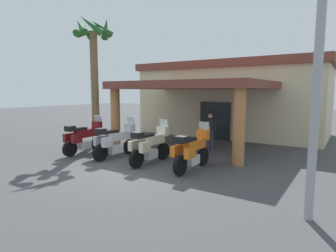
{
  "coord_description": "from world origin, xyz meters",
  "views": [
    {
      "loc": [
        6.55,
        -7.07,
        2.71
      ],
      "look_at": [
        -0.17,
        3.0,
        1.2
      ],
      "focal_mm": 30.09,
      "sensor_mm": 36.0,
      "label": 1
    }
  ],
  "objects_px": {
    "motorcycle_orange": "(192,150)",
    "palm_tree_roadside": "(93,54)",
    "motel_building": "(231,98)",
    "motorcycle_cream": "(150,145)",
    "motorcycle_maroon": "(84,138)",
    "pedestrian": "(210,129)",
    "motorcycle_silver": "(115,141)"
  },
  "relations": [
    {
      "from": "motorcycle_orange",
      "to": "palm_tree_roadside",
      "type": "relative_size",
      "value": 0.35
    },
    {
      "from": "motel_building",
      "to": "palm_tree_roadside",
      "type": "xyz_separation_m",
      "value": [
        -4.31,
        -7.31,
        2.23
      ]
    },
    {
      "from": "motorcycle_cream",
      "to": "motorcycle_maroon",
      "type": "bearing_deg",
      "value": 95.51
    },
    {
      "from": "motel_building",
      "to": "motorcycle_orange",
      "type": "bearing_deg",
      "value": -77.31
    },
    {
      "from": "motorcycle_orange",
      "to": "motorcycle_maroon",
      "type": "bearing_deg",
      "value": 94.36
    },
    {
      "from": "pedestrian",
      "to": "motorcycle_silver",
      "type": "bearing_deg",
      "value": 128.34
    },
    {
      "from": "motorcycle_cream",
      "to": "pedestrian",
      "type": "height_order",
      "value": "pedestrian"
    },
    {
      "from": "motel_building",
      "to": "motorcycle_orange",
      "type": "distance_m",
      "value": 9.1
    },
    {
      "from": "motorcycle_maroon",
      "to": "pedestrian",
      "type": "distance_m",
      "value": 5.69
    },
    {
      "from": "motorcycle_maroon",
      "to": "motorcycle_orange",
      "type": "xyz_separation_m",
      "value": [
        5.2,
        0.28,
        0.0
      ]
    },
    {
      "from": "pedestrian",
      "to": "palm_tree_roadside",
      "type": "distance_m",
      "value": 6.74
    },
    {
      "from": "motorcycle_silver",
      "to": "pedestrian",
      "type": "relative_size",
      "value": 1.32
    },
    {
      "from": "motel_building",
      "to": "palm_tree_roadside",
      "type": "distance_m",
      "value": 8.78
    },
    {
      "from": "motorcycle_maroon",
      "to": "pedestrian",
      "type": "bearing_deg",
      "value": -48.84
    },
    {
      "from": "motorcycle_maroon",
      "to": "motorcycle_silver",
      "type": "xyz_separation_m",
      "value": [
        1.73,
        0.15,
        0.0
      ]
    },
    {
      "from": "motorcycle_orange",
      "to": "motel_building",
      "type": "bearing_deg",
      "value": 14.28
    },
    {
      "from": "motel_building",
      "to": "motorcycle_cream",
      "type": "xyz_separation_m",
      "value": [
        0.29,
        -8.82,
        -1.58
      ]
    },
    {
      "from": "motorcycle_silver",
      "to": "palm_tree_roadside",
      "type": "relative_size",
      "value": 0.35
    },
    {
      "from": "motel_building",
      "to": "motorcycle_maroon",
      "type": "relative_size",
      "value": 5.12
    },
    {
      "from": "motel_building",
      "to": "pedestrian",
      "type": "height_order",
      "value": "motel_building"
    },
    {
      "from": "motorcycle_silver",
      "to": "motorcycle_orange",
      "type": "xyz_separation_m",
      "value": [
        3.47,
        0.13,
        0.0
      ]
    },
    {
      "from": "motel_building",
      "to": "motorcycle_orange",
      "type": "xyz_separation_m",
      "value": [
        2.02,
        -8.73,
        -1.58
      ]
    },
    {
      "from": "motorcycle_maroon",
      "to": "motorcycle_silver",
      "type": "relative_size",
      "value": 1.0
    },
    {
      "from": "motorcycle_silver",
      "to": "pedestrian",
      "type": "xyz_separation_m",
      "value": [
        2.47,
        3.68,
        0.27
      ]
    },
    {
      "from": "motorcycle_silver",
      "to": "palm_tree_roadside",
      "type": "distance_m",
      "value": 5.01
    },
    {
      "from": "motorcycle_orange",
      "to": "palm_tree_roadside",
      "type": "xyz_separation_m",
      "value": [
        -6.33,
        1.42,
        3.81
      ]
    },
    {
      "from": "motel_building",
      "to": "pedestrian",
      "type": "bearing_deg",
      "value": -79.22
    },
    {
      "from": "motorcycle_maroon",
      "to": "motel_building",
      "type": "bearing_deg",
      "value": -20.64
    },
    {
      "from": "motel_building",
      "to": "motorcycle_silver",
      "type": "height_order",
      "value": "motel_building"
    },
    {
      "from": "motorcycle_orange",
      "to": "motorcycle_cream",
      "type": "bearing_deg",
      "value": 94.15
    },
    {
      "from": "motorcycle_silver",
      "to": "motel_building",
      "type": "bearing_deg",
      "value": -2.46
    },
    {
      "from": "motorcycle_silver",
      "to": "motorcycle_orange",
      "type": "height_order",
      "value": "same"
    }
  ]
}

